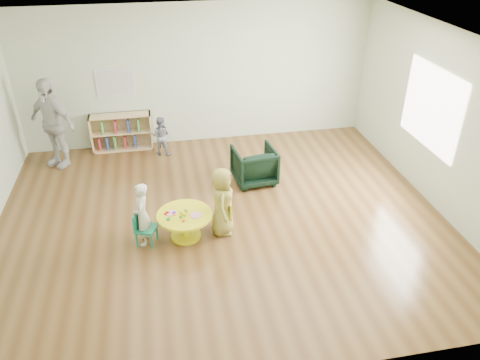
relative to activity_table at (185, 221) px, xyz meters
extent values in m
plane|color=brown|center=(0.61, 0.37, -0.28)|extent=(7.00, 7.00, 0.00)
cube|color=white|center=(0.61, 0.37, 2.47)|extent=(7.00, 6.00, 0.10)
cube|color=#B4C2A6|center=(0.61, 3.37, 1.12)|extent=(7.00, 0.10, 2.80)
cube|color=#B4C2A6|center=(0.61, -2.63, 1.12)|extent=(7.00, 0.10, 2.80)
cube|color=#B4C2A6|center=(4.11, 0.37, 1.12)|extent=(0.10, 6.00, 2.80)
cube|color=white|center=(4.09, 0.67, 1.22)|extent=(0.02, 1.60, 1.30)
cylinder|color=yellow|center=(0.00, 0.00, -0.10)|extent=(0.15, 0.15, 0.37)
cylinder|color=yellow|center=(0.00, 0.00, -0.27)|extent=(0.46, 0.46, 0.04)
cylinder|color=yellow|center=(0.00, 0.00, 0.11)|extent=(0.82, 0.82, 0.04)
cylinder|color=pink|center=(-0.18, 0.05, 0.13)|extent=(0.15, 0.15, 0.02)
cylinder|color=pink|center=(0.16, -0.07, 0.13)|extent=(0.17, 0.17, 0.02)
cylinder|color=yellow|center=(-0.02, -0.02, 0.15)|extent=(0.10, 0.13, 0.04)
cylinder|color=#147439|center=(-0.06, -0.09, 0.15)|extent=(0.04, 0.05, 0.02)
cylinder|color=#147439|center=(0.03, 0.05, 0.15)|extent=(0.04, 0.05, 0.02)
cube|color=red|center=(-0.26, 0.05, 0.13)|extent=(0.07, 0.07, 0.02)
cube|color=#E24B13|center=(-0.16, 0.00, 0.13)|extent=(0.05, 0.05, 0.02)
cube|color=#1A26C3|center=(-0.15, 0.04, 0.13)|extent=(0.05, 0.06, 0.02)
cube|color=#147439|center=(-0.24, -0.10, 0.13)|extent=(0.06, 0.06, 0.02)
cube|color=red|center=(-0.23, 0.06, 0.13)|extent=(0.06, 0.06, 0.02)
cube|color=#E24B13|center=(-0.02, -0.18, 0.13)|extent=(0.06, 0.06, 0.02)
cube|color=#167A57|center=(-0.57, -0.05, -0.02)|extent=(0.36, 0.36, 0.04)
cube|color=#167A57|center=(-0.68, -0.01, 0.12)|extent=(0.12, 0.28, 0.25)
cylinder|color=#167A57|center=(-0.63, 0.09, -0.16)|extent=(0.03, 0.03, 0.25)
cylinder|color=#167A57|center=(-0.71, -0.12, -0.16)|extent=(0.03, 0.03, 0.25)
cylinder|color=#167A57|center=(-0.42, 0.01, -0.16)|extent=(0.03, 0.03, 0.25)
cylinder|color=#167A57|center=(-0.50, -0.20, -0.16)|extent=(0.03, 0.03, 0.25)
cube|color=yellow|center=(0.59, 0.09, -0.04)|extent=(0.31, 0.31, 0.04)
cube|color=yellow|center=(0.70, 0.07, 0.10)|extent=(0.07, 0.27, 0.23)
cylinder|color=yellow|center=(0.67, -0.03, -0.17)|extent=(0.03, 0.03, 0.23)
cylinder|color=yellow|center=(0.71, 0.18, -0.17)|extent=(0.03, 0.03, 0.23)
cylinder|color=yellow|center=(0.46, 0.01, -0.17)|extent=(0.03, 0.03, 0.23)
cylinder|color=yellow|center=(0.50, 0.22, -0.17)|extent=(0.03, 0.03, 0.23)
cube|color=tan|center=(-1.58, 3.20, 0.09)|extent=(0.03, 0.30, 0.75)
cube|color=tan|center=(-0.41, 3.20, 0.09)|extent=(0.03, 0.30, 0.75)
cube|color=tan|center=(-0.99, 3.20, -0.27)|extent=(1.20, 0.30, 0.03)
cube|color=tan|center=(-0.99, 3.20, 0.45)|extent=(1.20, 0.30, 0.03)
cube|color=tan|center=(-0.99, 3.20, 0.09)|extent=(1.14, 0.28, 0.03)
cube|color=tan|center=(-0.99, 3.34, 0.09)|extent=(1.20, 0.02, 0.75)
cube|color=#B43039|center=(-1.44, 3.18, -0.10)|extent=(0.04, 0.18, 0.26)
cube|color=#304DAA|center=(-1.29, 3.18, -0.10)|extent=(0.04, 0.18, 0.26)
cube|color=#53AF51|center=(-1.14, 3.18, -0.10)|extent=(0.04, 0.18, 0.26)
cube|color=#B43039|center=(-0.94, 3.18, -0.10)|extent=(0.04, 0.18, 0.26)
cube|color=#304DAA|center=(-0.74, 3.18, -0.10)|extent=(0.04, 0.18, 0.26)
cube|color=#53AF51|center=(-1.34, 3.18, 0.24)|extent=(0.04, 0.18, 0.26)
cube|color=#B43039|center=(-1.09, 3.18, 0.24)|extent=(0.04, 0.18, 0.26)
cube|color=#304DAA|center=(-0.84, 3.18, 0.24)|extent=(0.04, 0.18, 0.26)
cube|color=#53AF51|center=(-0.64, 3.18, 0.24)|extent=(0.04, 0.18, 0.26)
cube|color=silver|center=(-0.99, 3.36, 1.07)|extent=(0.74, 0.01, 0.54)
cube|color=#FF3F35|center=(-0.99, 3.35, 1.07)|extent=(0.70, 0.00, 0.50)
imported|color=black|center=(1.36, 1.42, 0.05)|extent=(0.77, 0.79, 0.66)
imported|color=silver|center=(-0.60, -0.02, 0.21)|extent=(0.27, 0.38, 0.98)
imported|color=yellow|center=(0.57, 0.02, 0.26)|extent=(0.44, 0.59, 1.08)
imported|color=#18223E|center=(-0.22, 2.84, 0.11)|extent=(0.46, 0.40, 0.79)
imported|color=beige|center=(-2.17, 2.76, 0.57)|extent=(1.05, 0.93, 1.71)
camera|label=1|loc=(-0.25, -5.70, 4.00)|focal=35.00mm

